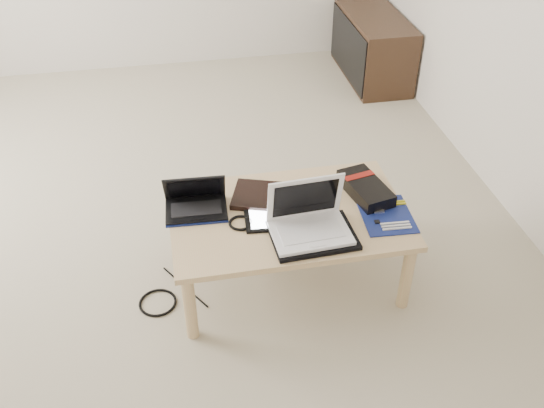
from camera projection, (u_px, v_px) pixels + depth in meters
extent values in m
plane|color=#C2B79D|center=(154.00, 208.00, 3.51)|extent=(4.00, 4.00, 0.00)
cube|color=beige|center=(112.00, 318.00, 1.12)|extent=(4.00, 0.10, 2.60)
cube|color=tan|center=(288.00, 216.00, 2.83)|extent=(1.10, 0.70, 0.03)
cylinder|color=tan|center=(190.00, 307.00, 2.65)|extent=(0.06, 0.06, 0.37)
cylinder|color=tan|center=(407.00, 276.00, 2.80)|extent=(0.06, 0.06, 0.37)
cylinder|color=tan|center=(180.00, 222.00, 3.11)|extent=(0.06, 0.06, 0.37)
cylinder|color=tan|center=(366.00, 200.00, 3.26)|extent=(0.06, 0.06, 0.37)
cube|color=#3B2518|center=(373.00, 47.00, 4.76)|extent=(0.40, 0.90, 0.50)
cube|color=black|center=(348.00, 48.00, 4.73)|extent=(0.02, 0.86, 0.44)
cube|color=black|center=(262.00, 196.00, 2.91)|extent=(0.33, 0.30, 0.03)
cube|color=black|center=(196.00, 210.00, 2.83)|extent=(0.30, 0.21, 0.02)
cube|color=black|center=(196.00, 209.00, 2.82)|extent=(0.24, 0.12, 0.00)
cube|color=black|center=(197.00, 218.00, 2.77)|extent=(0.06, 0.03, 0.00)
cube|color=black|center=(194.00, 187.00, 2.81)|extent=(0.29, 0.12, 0.17)
cube|color=black|center=(195.00, 189.00, 2.81)|extent=(0.25, 0.09, 0.14)
cube|color=#0E194E|center=(197.00, 224.00, 2.76)|extent=(0.29, 0.03, 0.01)
cube|color=black|center=(270.00, 219.00, 2.78)|extent=(0.24, 0.19, 0.01)
cube|color=white|center=(270.00, 218.00, 2.78)|extent=(0.20, 0.15, 0.00)
cube|color=#B0B0B4|center=(326.00, 204.00, 2.87)|extent=(0.10, 0.23, 0.02)
cube|color=#A0A0A5|center=(326.00, 202.00, 2.86)|extent=(0.08, 0.19, 0.00)
cube|color=black|center=(313.00, 236.00, 2.68)|extent=(0.38, 0.29, 0.02)
cube|color=white|center=(310.00, 233.00, 2.67)|extent=(0.35, 0.26, 0.02)
cube|color=white|center=(311.00, 232.00, 2.66)|extent=(0.29, 0.15, 0.00)
cube|color=white|center=(317.00, 244.00, 2.59)|extent=(0.08, 0.04, 0.00)
cube|color=white|center=(305.00, 197.00, 2.67)|extent=(0.34, 0.07, 0.23)
cube|color=black|center=(305.00, 198.00, 2.67)|extent=(0.29, 0.05, 0.18)
cube|color=#0B1A4B|center=(386.00, 215.00, 2.81)|extent=(0.25, 0.30, 0.01)
cube|color=#B0B0B4|center=(378.00, 210.00, 2.83)|extent=(0.05, 0.05, 0.01)
cube|color=gold|center=(395.00, 202.00, 2.88)|extent=(0.10, 0.02, 0.01)
cube|color=gold|center=(396.00, 204.00, 2.87)|extent=(0.10, 0.02, 0.01)
cube|color=silver|center=(395.00, 223.00, 2.75)|extent=(0.14, 0.02, 0.01)
cube|color=silver|center=(396.00, 226.00, 2.74)|extent=(0.14, 0.02, 0.01)
cube|color=silver|center=(397.00, 228.00, 2.72)|extent=(0.14, 0.02, 0.01)
cube|color=black|center=(377.00, 222.00, 2.76)|extent=(0.03, 0.03, 0.01)
cube|color=black|center=(365.00, 189.00, 2.92)|extent=(0.22, 0.34, 0.07)
cube|color=maroon|center=(359.00, 176.00, 2.95)|extent=(0.16, 0.07, 0.00)
torus|color=black|center=(241.00, 223.00, 2.76)|extent=(0.13, 0.13, 0.01)
torus|color=black|center=(158.00, 303.00, 2.91)|extent=(0.20, 0.20, 0.01)
cylinder|color=black|center=(185.00, 287.00, 3.00)|extent=(0.20, 0.32, 0.01)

